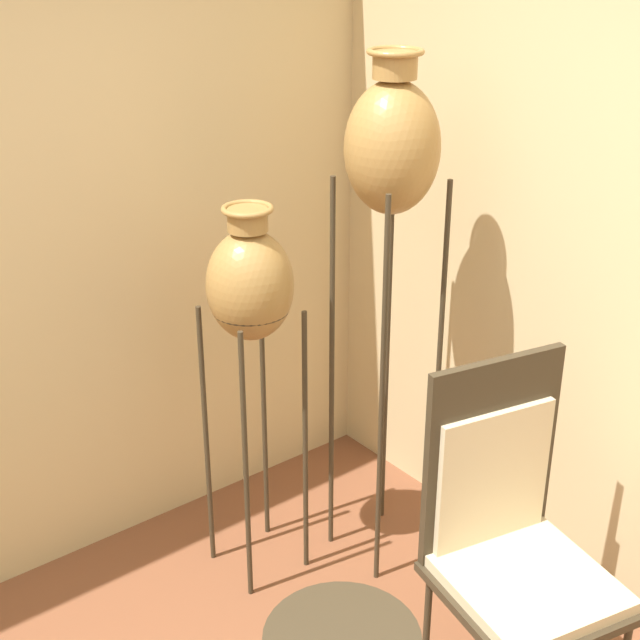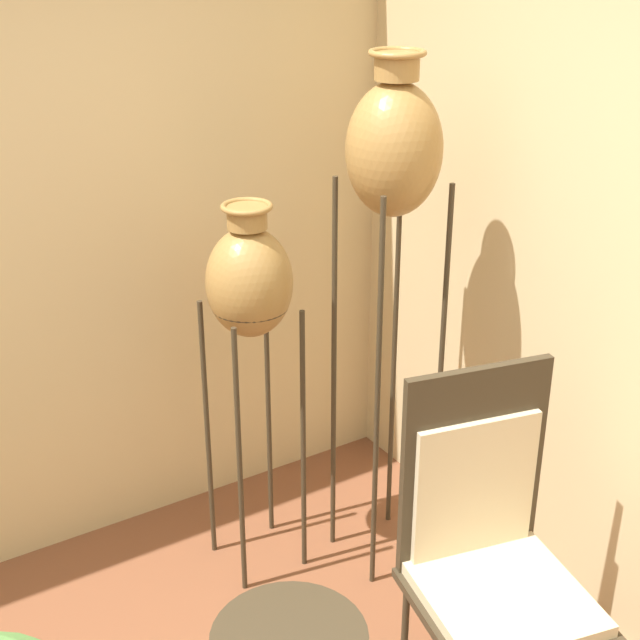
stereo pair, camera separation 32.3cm
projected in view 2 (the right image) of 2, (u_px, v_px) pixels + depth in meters
name	position (u px, v px, depth m)	size (l,w,h in m)	color
vase_stand_tall	(394.00, 158.00, 3.02)	(0.33, 0.33, 2.00)	#382D1E
vase_stand_medium	(249.00, 287.00, 3.16)	(0.31, 0.31, 1.50)	#382D1E
chair	(490.00, 545.00, 2.73)	(0.61, 0.61, 1.17)	#382D1E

